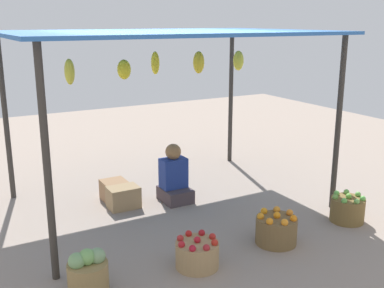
{
  "coord_description": "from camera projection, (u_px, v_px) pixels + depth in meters",
  "views": [
    {
      "loc": [
        -2.59,
        -5.25,
        2.35
      ],
      "look_at": [
        0.0,
        -0.64,
        0.95
      ],
      "focal_mm": 43.82,
      "sensor_mm": 36.0,
      "label": 1
    }
  ],
  "objects": [
    {
      "name": "ground_plane",
      "position": [
        168.0,
        202.0,
        6.25
      ],
      "size": [
        14.0,
        14.0,
        0.0
      ],
      "primitive_type": "plane",
      "color": "gray"
    },
    {
      "name": "basket_cabbages",
      "position": [
        88.0,
        273.0,
        4.14
      ],
      "size": [
        0.36,
        0.36,
        0.42
      ],
      "color": "#967949",
      "rests_on": "ground"
    },
    {
      "name": "wooden_crate_near_vendor",
      "position": [
        123.0,
        197.0,
        6.03
      ],
      "size": [
        0.39,
        0.28,
        0.28
      ],
      "primitive_type": "cube",
      "color": "#9B7D55",
      "rests_on": "ground"
    },
    {
      "name": "basket_red_apples",
      "position": [
        197.0,
        254.0,
        4.58
      ],
      "size": [
        0.43,
        0.43,
        0.32
      ],
      "color": "tan",
      "rests_on": "ground"
    },
    {
      "name": "vendor_person",
      "position": [
        174.0,
        179.0,
        6.24
      ],
      "size": [
        0.36,
        0.44,
        0.78
      ],
      "color": "#463A3F",
      "rests_on": "ground"
    },
    {
      "name": "wooden_crate_stacked_rear",
      "position": [
        114.0,
        190.0,
        6.3
      ],
      "size": [
        0.32,
        0.31,
        0.27
      ],
      "primitive_type": "cube",
      "color": "#966D49",
      "rests_on": "ground"
    },
    {
      "name": "basket_oranges",
      "position": [
        276.0,
        230.0,
        5.07
      ],
      "size": [
        0.45,
        0.45,
        0.36
      ],
      "color": "brown",
      "rests_on": "ground"
    },
    {
      "name": "basket_green_apples",
      "position": [
        347.0,
        209.0,
        5.62
      ],
      "size": [
        0.4,
        0.4,
        0.35
      ],
      "color": "brown",
      "rests_on": "ground"
    },
    {
      "name": "market_stall_structure",
      "position": [
        167.0,
        42.0,
        5.72
      ],
      "size": [
        3.85,
        2.69,
        2.23
      ],
      "color": "#38332D",
      "rests_on": "ground"
    }
  ]
}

